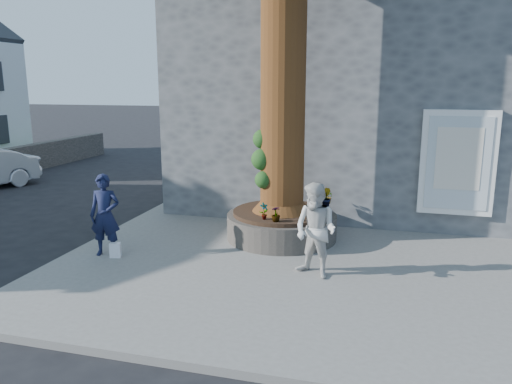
# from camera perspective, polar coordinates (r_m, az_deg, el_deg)

# --- Properties ---
(ground) EXTENTS (120.00, 120.00, 0.00)m
(ground) POSITION_cam_1_polar(r_m,az_deg,el_deg) (9.07, -4.85, -9.29)
(ground) COLOR black
(ground) RESTS_ON ground
(pavement) EXTENTS (9.00, 8.00, 0.12)m
(pavement) POSITION_cam_1_polar(r_m,az_deg,el_deg) (9.60, 5.75, -7.68)
(pavement) COLOR slate
(pavement) RESTS_ON ground
(yellow_line) EXTENTS (0.10, 30.00, 0.01)m
(yellow_line) POSITION_cam_1_polar(r_m,az_deg,el_deg) (11.24, -17.89, -5.52)
(yellow_line) COLOR yellow
(yellow_line) RESTS_ON ground
(stone_shop) EXTENTS (10.30, 8.30, 6.30)m
(stone_shop) POSITION_cam_1_polar(r_m,az_deg,el_deg) (15.11, 13.85, 11.34)
(stone_shop) COLOR #4C4F51
(stone_shop) RESTS_ON ground
(planter) EXTENTS (2.30, 2.30, 0.60)m
(planter) POSITION_cam_1_polar(r_m,az_deg,el_deg) (10.55, 2.94, -3.76)
(planter) COLOR black
(planter) RESTS_ON pavement
(man) EXTENTS (0.63, 0.48, 1.56)m
(man) POSITION_cam_1_polar(r_m,az_deg,el_deg) (9.83, -16.88, -2.54)
(man) COLOR #131835
(man) RESTS_ON pavement
(woman) EXTENTS (0.97, 0.89, 1.61)m
(woman) POSITION_cam_1_polar(r_m,az_deg,el_deg) (8.42, 6.83, -4.39)
(woman) COLOR beige
(woman) RESTS_ON pavement
(shopping_bag) EXTENTS (0.23, 0.17, 0.28)m
(shopping_bag) POSITION_cam_1_polar(r_m,az_deg,el_deg) (9.82, -15.77, -6.41)
(shopping_bag) COLOR white
(shopping_bag) RESTS_ON pavement
(plant_a) EXTENTS (0.21, 0.21, 0.34)m
(plant_a) POSITION_cam_1_polar(r_m,az_deg,el_deg) (9.75, 0.93, -2.20)
(plant_a) COLOR gray
(plant_a) RESTS_ON planter
(plant_b) EXTENTS (0.31, 0.31, 0.42)m
(plant_b) POSITION_cam_1_polar(r_m,az_deg,el_deg) (10.76, 7.97, -0.68)
(plant_b) COLOR gray
(plant_b) RESTS_ON planter
(plant_c) EXTENTS (0.23, 0.23, 0.30)m
(plant_c) POSITION_cam_1_polar(r_m,az_deg,el_deg) (9.61, 2.29, -2.53)
(plant_c) COLOR gray
(plant_c) RESTS_ON planter
(plant_d) EXTENTS (0.34, 0.36, 0.32)m
(plant_d) POSITION_cam_1_polar(r_m,az_deg,el_deg) (11.11, 8.19, -0.55)
(plant_d) COLOR gray
(plant_d) RESTS_ON planter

